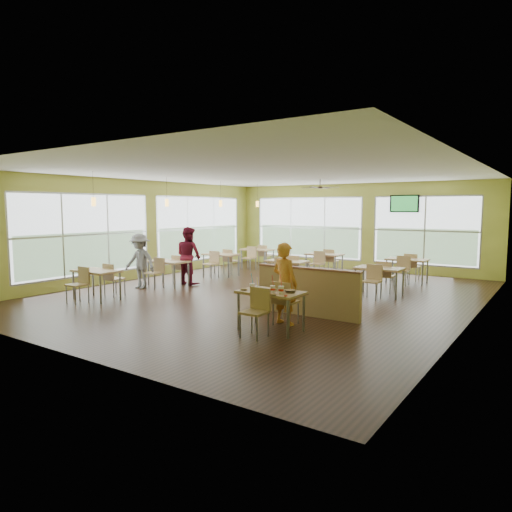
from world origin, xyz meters
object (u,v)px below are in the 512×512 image
Objects in this scene: main_table at (271,297)px; food_basket at (290,291)px; half_wall_divider at (307,291)px; man_plaid at (285,284)px.

food_basket is at bearing 12.92° from main_table.
half_wall_divider reaches higher than main_table.
main_table is 1.45m from half_wall_divider.
main_table reaches higher than food_basket.
half_wall_divider is at bearing -80.53° from man_plaid.
half_wall_divider is 1.44m from food_basket.
man_plaid is at bearing -91.94° from half_wall_divider.
main_table is at bearing -167.08° from food_basket.
main_table is at bearing 104.55° from man_plaid.
man_plaid is 7.56× the size of food_basket.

